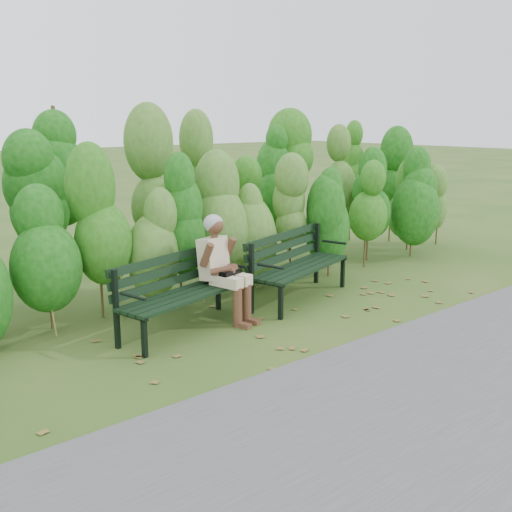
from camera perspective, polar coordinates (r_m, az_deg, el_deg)
ground at (r=6.93m, az=1.86°, el=-6.56°), size 80.00×80.00×0.00m
footpath at (r=5.60m, az=17.32°, el=-12.05°), size 60.00×2.50×0.01m
hedge_band at (r=8.08m, az=-6.90°, el=5.38°), size 11.04×1.67×2.42m
leaf_litter at (r=6.85m, az=2.05°, el=-6.76°), size 5.99×2.15×0.01m
bench_left at (r=6.69m, az=-7.36°, el=-2.93°), size 1.76×0.92×0.84m
bench_right at (r=7.79m, az=3.70°, el=-0.42°), size 1.83×1.03×0.87m
seated_woman at (r=6.92m, az=-3.27°, el=-0.57°), size 0.52×0.77×1.24m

